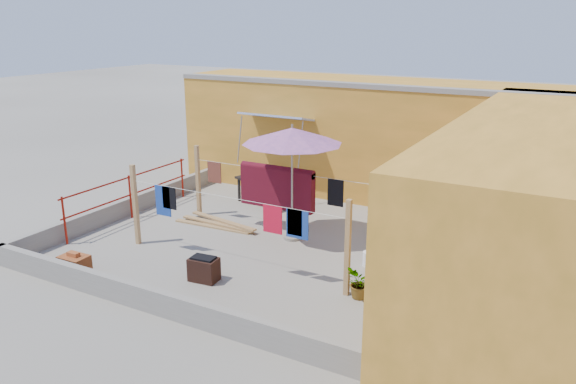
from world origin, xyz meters
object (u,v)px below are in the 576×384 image
at_px(patio_umbrella, 292,137).
at_px(brazier, 204,269).
at_px(brick_stack, 75,265).
at_px(water_jug_a, 368,259).
at_px(green_hose, 462,235).
at_px(plant_back_a, 416,204).
at_px(white_basin, 242,322).
at_px(water_jug_b, 386,231).
at_px(outdoor_table, 262,182).

relative_size(patio_umbrella, brazier, 4.82).
relative_size(brick_stack, brazier, 0.97).
height_order(brick_stack, water_jug_a, brick_stack).
bearing_deg(green_hose, plant_back_a, 153.49).
relative_size(white_basin, water_jug_b, 1.44).
bearing_deg(plant_back_a, water_jug_a, -89.79).
bearing_deg(water_jug_a, brazier, -139.30).
xyz_separation_m(patio_umbrella, brazier, (-0.44, -2.68, -2.12)).
height_order(water_jug_a, green_hose, water_jug_a).
bearing_deg(plant_back_a, brick_stack, -126.93).
distance_m(brick_stack, water_jug_b, 6.66).
relative_size(patio_umbrella, brick_stack, 4.98).
xyz_separation_m(patio_umbrella, brick_stack, (-2.78, -3.70, -2.15)).
xyz_separation_m(brick_stack, white_basin, (3.87, 0.00, -0.16)).
xyz_separation_m(patio_umbrella, white_basin, (1.09, -3.70, -2.31)).
bearing_deg(brick_stack, brazier, 23.61).
distance_m(brazier, water_jug_a, 3.28).
height_order(water_jug_b, plant_back_a, plant_back_a).
height_order(patio_umbrella, outdoor_table, patio_umbrella).
bearing_deg(white_basin, brick_stack, -180.00).
xyz_separation_m(water_jug_b, plant_back_a, (0.21, 1.59, 0.23)).
bearing_deg(plant_back_a, green_hose, -26.51).
relative_size(brazier, water_jug_a, 1.65).
xyz_separation_m(white_basin, plant_back_a, (0.94, 6.40, 0.34)).
xyz_separation_m(brick_stack, brazier, (2.34, 1.02, 0.03)).
bearing_deg(water_jug_a, brick_stack, -146.78).
distance_m(outdoor_table, green_hose, 5.28).
distance_m(water_jug_b, plant_back_a, 1.62).
bearing_deg(green_hose, water_jug_a, -116.77).
bearing_deg(outdoor_table, brazier, -72.11).
bearing_deg(brazier, green_hose, 51.27).
relative_size(outdoor_table, brazier, 2.87).
relative_size(patio_umbrella, white_basin, 5.51).
bearing_deg(green_hose, white_basin, -111.47).
relative_size(outdoor_table, plant_back_a, 2.12).
bearing_deg(plant_back_a, brazier, -114.67).
relative_size(patio_umbrella, water_jug_a, 7.95).
distance_m(patio_umbrella, water_jug_b, 3.07).
bearing_deg(brazier, water_jug_a, 40.70).
relative_size(green_hose, plant_back_a, 0.70).
height_order(white_basin, water_jug_a, water_jug_a).
xyz_separation_m(water_jug_a, green_hose, (1.30, 2.59, -0.12)).
relative_size(water_jug_a, plant_back_a, 0.45).
bearing_deg(patio_umbrella, water_jug_a, -14.89).
xyz_separation_m(outdoor_table, green_hose, (5.24, 0.23, -0.59)).
bearing_deg(water_jug_a, water_jug_b, 97.49).
distance_m(brazier, plant_back_a, 5.92).
height_order(patio_umbrella, water_jug_a, patio_umbrella).
bearing_deg(brick_stack, water_jug_b, 46.27).
bearing_deg(water_jug_a, white_basin, -106.83).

